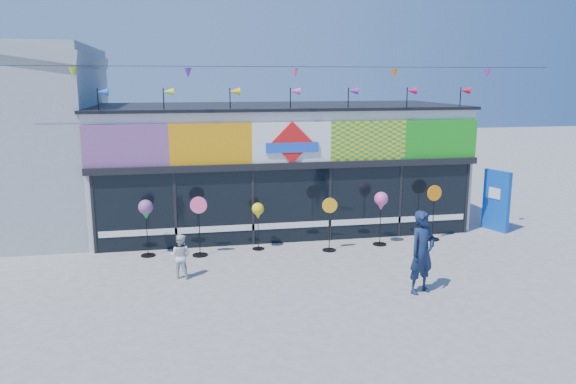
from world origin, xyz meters
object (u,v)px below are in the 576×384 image
object	(u,v)px
adult_man	(422,252)
child	(181,256)
spinner_3	(330,223)
blue_sign	(496,200)
spinner_5	(433,211)
spinner_2	(258,212)
spinner_0	(146,211)
spinner_1	(199,225)
spinner_4	(381,203)

from	to	relation	value
adult_man	child	xyz separation A→B (m)	(-5.55, 2.13, -0.42)
spinner_3	blue_sign	bearing A→B (deg)	10.76
adult_man	child	world-z (taller)	adult_man
spinner_5	child	distance (m)	8.01
blue_sign	spinner_5	world-z (taller)	blue_sign
adult_man	spinner_2	bearing A→B (deg)	106.21
child	blue_sign	bearing A→B (deg)	-141.88
spinner_2	spinner_0	bearing A→B (deg)	-179.48
spinner_0	spinner_2	distance (m)	3.19
spinner_5	adult_man	xyz separation A→B (m)	(-2.22, -4.07, 0.07)
spinner_2	spinner_3	world-z (taller)	spinner_3
spinner_2	child	bearing A→B (deg)	-138.54
blue_sign	spinner_1	distance (m)	9.81
spinner_3	child	xyz separation A→B (m)	(-4.29, -1.47, -0.27)
spinner_3	spinner_4	world-z (taller)	spinner_4
spinner_0	adult_man	size ratio (longest dim) A/B	0.83
spinner_4	spinner_5	world-z (taller)	spinner_5
spinner_2	child	world-z (taller)	spinner_2
spinner_2	spinner_4	xyz separation A→B (m)	(3.70, -0.26, 0.19)
spinner_3	spinner_0	bearing A→B (deg)	174.46
spinner_4	child	bearing A→B (deg)	-163.71
spinner_5	adult_man	bearing A→B (deg)	-118.59
spinner_0	spinner_1	xyz separation A→B (m)	(1.46, -0.26, -0.40)
spinner_4	spinner_3	bearing A→B (deg)	-170.57
spinner_0	spinner_1	distance (m)	1.54
spinner_1	adult_man	xyz separation A→B (m)	(5.01, -3.84, 0.08)
spinner_4	adult_man	world-z (taller)	adult_man
blue_sign	spinner_2	xyz separation A→B (m)	(-8.05, -0.61, 0.12)
blue_sign	spinner_4	world-z (taller)	blue_sign
blue_sign	spinner_3	bearing A→B (deg)	171.72
blue_sign	spinner_2	bearing A→B (deg)	165.29
spinner_5	child	size ratio (longest dim) A/B	1.53
spinner_1	spinner_2	xyz separation A→B (m)	(1.72, 0.29, 0.22)
spinner_0	spinner_5	bearing A→B (deg)	-0.23
spinner_1	spinner_5	world-z (taller)	spinner_5
blue_sign	spinner_3	size ratio (longest dim) A/B	1.27
blue_sign	child	bearing A→B (deg)	175.16
spinner_0	spinner_2	size ratio (longest dim) A/B	1.16
spinner_0	spinner_5	xyz separation A→B (m)	(8.68, -0.03, -0.39)
child	spinner_4	bearing A→B (deg)	-139.79
child	spinner_2	bearing A→B (deg)	-114.63
child	spinner_5	bearing A→B (deg)	-142.08
spinner_1	spinner_2	distance (m)	1.76
spinner_2	spinner_3	bearing A→B (deg)	-14.76
spinner_0	blue_sign	bearing A→B (deg)	3.26
spinner_4	child	distance (m)	6.26
spinner_1	spinner_5	distance (m)	7.23
spinner_0	spinner_3	size ratio (longest dim) A/B	1.04
spinner_2	spinner_4	distance (m)	3.71
spinner_0	spinner_2	xyz separation A→B (m)	(3.18, 0.03, -0.19)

